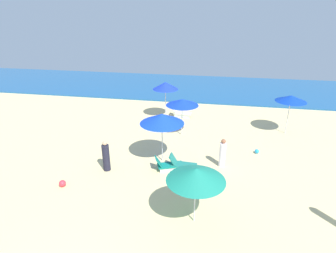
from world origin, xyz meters
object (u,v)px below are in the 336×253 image
object	(u,v)px
lounge_chair_5_0	(168,165)
beach_ball_0	(62,183)
umbrella_0	(291,99)
umbrella_6	(165,86)
umbrella_2	(182,102)
lounge_chair_5_1	(182,164)
umbrella_1	(196,174)
beachgoer_2	(222,154)
lounge_chair_6_0	(181,113)
beach_ball_1	(257,151)
beachgoer_0	(106,157)
umbrella_5	(162,119)

from	to	relation	value
lounge_chair_5_0	beach_ball_0	xyz separation A→B (m)	(-4.49, -2.31, -0.09)
umbrella_0	umbrella_6	distance (m)	8.31
umbrella_2	lounge_chair_5_1	distance (m)	4.61
umbrella_0	umbrella_1	world-z (taller)	umbrella_0
beachgoer_2	beach_ball_0	xyz separation A→B (m)	(-7.15, -3.11, -0.56)
umbrella_2	umbrella_1	bearing A→B (deg)	-78.99
lounge_chair_5_0	lounge_chair_6_0	distance (m)	7.53
umbrella_0	beachgoer_2	xyz separation A→B (m)	(-4.09, -4.94, -1.64)
lounge_chair_6_0	beach_ball_1	xyz separation A→B (m)	(4.96, -4.98, -0.16)
lounge_chair_6_0	beach_ball_1	size ratio (longest dim) A/B	5.94
umbrella_1	umbrella_6	xyz separation A→B (m)	(-3.09, 10.53, 0.38)
umbrella_2	beachgoer_0	xyz separation A→B (m)	(-3.14, -4.89, -1.45)
lounge_chair_5_1	beachgoer_2	xyz separation A→B (m)	(1.98, 0.65, 0.45)
umbrella_2	beach_ball_1	bearing A→B (deg)	-21.24
lounge_chair_5_0	beachgoer_0	distance (m)	3.12
umbrella_6	beach_ball_0	xyz separation A→B (m)	(-3.04, -9.36, -2.31)
umbrella_5	lounge_chair_5_0	distance (m)	2.36
umbrella_0	lounge_chair_5_1	bearing A→B (deg)	-137.38
beachgoer_2	beach_ball_1	xyz separation A→B (m)	(1.95, 1.75, -0.60)
beachgoer_2	beach_ball_0	bearing A→B (deg)	-116.99
lounge_chair_5_0	lounge_chair_5_1	xyz separation A→B (m)	(0.68, 0.14, 0.02)
umbrella_2	lounge_chair_5_1	xyz separation A→B (m)	(0.56, -4.14, -1.93)
umbrella_5	beach_ball_1	bearing A→B (deg)	18.59
umbrella_0	lounge_chair_6_0	bearing A→B (deg)	165.83
lounge_chair_5_1	beach_ball_0	size ratio (longest dim) A/B	4.50
umbrella_0	umbrella_5	xyz separation A→B (m)	(-7.22, -4.90, 0.04)
umbrella_5	lounge_chair_5_1	distance (m)	2.52
umbrella_1	umbrella_5	xyz separation A→B (m)	(-2.10, 4.32, 0.32)
umbrella_2	beachgoer_2	bearing A→B (deg)	-53.94
umbrella_5	umbrella_2	bearing A→B (deg)	80.41
umbrella_5	beachgoer_0	world-z (taller)	umbrella_5
lounge_chair_5_1	beachgoer_0	bearing A→B (deg)	104.77
lounge_chair_5_0	beach_ball_1	bearing A→B (deg)	-82.69
lounge_chair_5_0	beach_ball_0	size ratio (longest dim) A/B	4.87
umbrella_1	beachgoer_2	world-z (taller)	umbrella_1
lounge_chair_5_1	beachgoer_2	size ratio (longest dim) A/B	0.91
umbrella_5	lounge_chair_5_1	size ratio (longest dim) A/B	1.90
umbrella_1	beach_ball_0	world-z (taller)	umbrella_1
umbrella_6	umbrella_1	bearing A→B (deg)	-73.66
umbrella_2	umbrella_5	world-z (taller)	umbrella_5
umbrella_2	lounge_chair_5_0	size ratio (longest dim) A/B	1.57
lounge_chair_5_1	beach_ball_0	bearing A→B (deg)	118.75
umbrella_5	beach_ball_0	bearing A→B (deg)	-141.98
umbrella_5	beachgoer_0	xyz separation A→B (m)	(-2.55, -1.44, -1.65)
umbrella_5	umbrella_0	bearing A→B (deg)	34.16
umbrella_5	lounge_chair_6_0	distance (m)	7.02
umbrella_2	umbrella_5	distance (m)	3.51
beach_ball_1	umbrella_6	bearing A→B (deg)	143.44
lounge_chair_5_1	beach_ball_0	xyz separation A→B (m)	(-5.17, -2.46, -0.11)
umbrella_1	beach_ball_0	size ratio (longest dim) A/B	7.47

